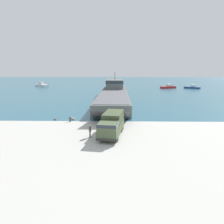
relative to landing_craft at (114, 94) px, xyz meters
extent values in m
plane|color=#B7B5AD|center=(0.20, -30.81, -1.82)|extent=(240.00, 240.00, 0.00)
cube|color=#285B70|center=(0.20, 65.72, -1.82)|extent=(240.00, 180.00, 0.01)
cube|color=#56605B|center=(-0.04, -2.97, -0.66)|extent=(7.79, 39.19, 2.34)
cube|color=#56565B|center=(-0.04, -2.97, 0.55)|extent=(7.19, 37.62, 0.08)
cube|color=#56605B|center=(0.13, 10.61, 1.90)|extent=(5.26, 11.01, 2.78)
cube|color=#28333D|center=(0.13, 10.61, 2.73)|extent=(5.41, 11.12, 0.83)
cylinder|color=#3F3F42|center=(0.13, 10.61, 4.49)|extent=(0.16, 0.16, 2.40)
cube|color=#56565B|center=(-0.29, -24.84, -0.55)|extent=(6.28, 4.76, 2.27)
cube|color=#475638|center=(0.10, -31.88, -0.85)|extent=(3.53, 7.82, 1.12)
cube|color=#475638|center=(-0.27, -34.34, 0.11)|extent=(2.64, 2.88, 0.80)
cube|color=#28333D|center=(-0.27, -34.34, 0.31)|extent=(2.72, 2.91, 0.40)
cube|color=#3C492E|center=(0.29, -30.61, 0.37)|extent=(3.02, 5.07, 1.32)
cube|color=#2D2D2D|center=(-0.45, -35.53, -1.26)|extent=(2.49, 0.61, 0.32)
cylinder|color=black|center=(0.74, -34.34, -1.19)|extent=(0.56, 1.31, 1.27)
cylinder|color=black|center=(-1.24, -34.04, -1.19)|extent=(0.56, 1.31, 1.27)
cylinder|color=black|center=(1.36, -30.26, -1.19)|extent=(0.56, 1.31, 1.27)
cylinder|color=black|center=(-0.62, -29.96, -1.19)|extent=(0.56, 1.31, 1.27)
cylinder|color=black|center=(1.52, -29.17, -1.19)|extent=(0.56, 1.31, 1.27)
cylinder|color=black|center=(-0.46, -28.87, -1.19)|extent=(0.56, 1.31, 1.27)
cylinder|color=#4C4738|center=(-2.64, -32.99, -1.42)|extent=(0.14, 0.14, 0.80)
cylinder|color=#4C4738|center=(-2.70, -32.82, -1.42)|extent=(0.14, 0.14, 0.80)
cube|color=#4C4738|center=(-2.67, -32.90, -0.70)|extent=(0.38, 0.50, 0.63)
sphere|color=tan|center=(-2.67, -32.90, -0.28)|extent=(0.22, 0.22, 0.22)
cube|color=navy|center=(33.35, 35.49, -1.43)|extent=(6.59, 5.49, 0.78)
cube|color=silver|center=(33.75, 35.20, -0.62)|extent=(2.46, 2.33, 0.86)
cube|color=white|center=(-34.96, 44.06, -1.29)|extent=(7.83, 7.15, 1.06)
cube|color=silver|center=(-35.43, 44.46, -0.18)|extent=(2.96, 2.87, 1.17)
cube|color=#B22323|center=(23.28, 36.55, -1.39)|extent=(7.43, 5.68, 0.87)
cube|color=silver|center=(23.75, 36.82, -0.48)|extent=(2.72, 2.58, 0.95)
cylinder|color=#333338|center=(-6.98, -24.82, -1.51)|extent=(0.23, 0.23, 0.63)
sphere|color=#333338|center=(-6.98, -24.82, -1.12)|extent=(0.27, 0.27, 0.27)
sphere|color=#66605B|center=(-9.81, -23.53, -1.82)|extent=(0.56, 0.56, 0.56)
sphere|color=gray|center=(-6.88, -23.32, -1.82)|extent=(0.89, 0.89, 0.89)
camera|label=1|loc=(0.75, -59.76, 6.96)|focal=35.00mm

